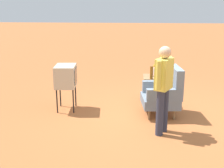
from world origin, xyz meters
name	(u,v)px	position (x,y,z in m)	size (l,w,h in m)	color
ground_plane	(160,117)	(0.00, 0.00, 0.00)	(60.00, 60.00, 0.00)	#AD6033
armchair	(165,93)	(-0.16, 0.09, 0.50)	(0.85, 0.85, 1.06)	#937047
side_table	(155,81)	(-0.90, -0.08, 0.56)	(0.56, 0.56, 0.67)	black
tv_on_stand	(66,76)	(-0.31, -2.10, 0.78)	(0.63, 0.49, 1.03)	black
person_standing	(163,85)	(0.79, -0.05, 0.94)	(0.51, 0.36, 1.64)	#2D3347
soda_can_red	(152,74)	(-0.95, -0.16, 0.73)	(0.07, 0.07, 0.12)	red
bottle_tall_amber	(151,73)	(-0.68, -0.18, 0.82)	(0.07, 0.07, 0.30)	brown
bottle_short_clear	(157,73)	(-0.84, -0.05, 0.77)	(0.06, 0.06, 0.20)	silver
flower_vase	(155,69)	(-1.11, -0.07, 0.81)	(0.14, 0.10, 0.27)	silver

